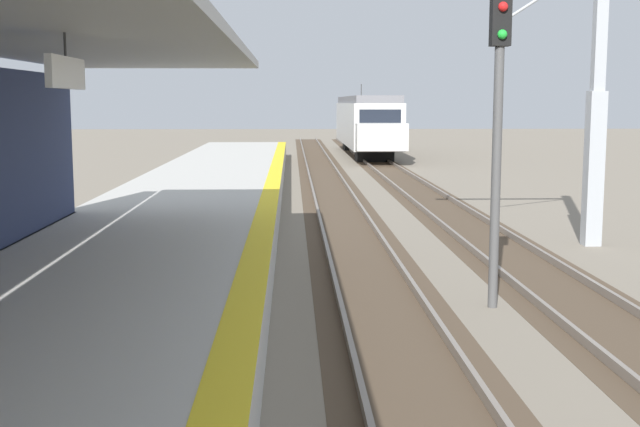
# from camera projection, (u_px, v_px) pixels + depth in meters

# --- Properties ---
(station_platform) EXTENTS (5.00, 80.00, 0.91)m
(station_platform) POSITION_uv_depth(u_px,v_px,m) (124.00, 282.00, 14.03)
(station_platform) COLOR #B7B5AD
(station_platform) RESTS_ON ground
(track_pair_nearest_platform) EXTENTS (2.34, 120.00, 0.16)m
(track_pair_nearest_platform) POSITION_uv_depth(u_px,v_px,m) (362.00, 259.00, 18.19)
(track_pair_nearest_platform) COLOR #4C3D2D
(track_pair_nearest_platform) RESTS_ON ground
(track_pair_middle) EXTENTS (2.34, 120.00, 0.16)m
(track_pair_middle) POSITION_uv_depth(u_px,v_px,m) (514.00, 258.00, 18.31)
(track_pair_middle) COLOR #4C3D2D
(track_pair_middle) RESTS_ON ground
(approaching_train) EXTENTS (2.93, 19.60, 4.76)m
(approaching_train) POSITION_uv_depth(u_px,v_px,m) (366.00, 122.00, 54.38)
(approaching_train) COLOR silver
(approaching_train) RESTS_ON ground
(rail_signal_post) EXTENTS (0.32, 0.34, 5.20)m
(rail_signal_post) POSITION_uv_depth(u_px,v_px,m) (498.00, 120.00, 13.68)
(rail_signal_post) COLOR #4C4C4C
(rail_signal_post) RESTS_ON ground
(catenary_pylon_far_side) EXTENTS (5.00, 0.40, 7.50)m
(catenary_pylon_far_side) POSITION_uv_depth(u_px,v_px,m) (585.00, 97.00, 19.74)
(catenary_pylon_far_side) COLOR #9EA3A8
(catenary_pylon_far_side) RESTS_ON ground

